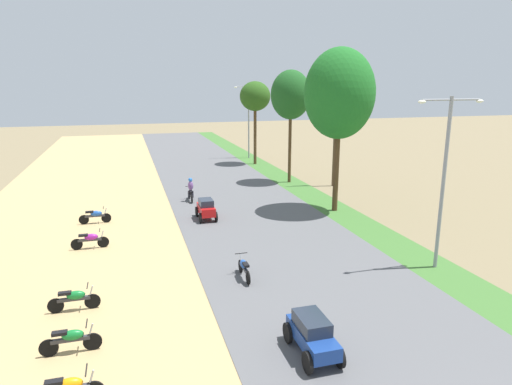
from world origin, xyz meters
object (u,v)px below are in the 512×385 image
(parked_motorbike_fifth, at_px, (95,215))
(median_tree_third, at_px, (255,97))
(median_tree_second, at_px, (291,95))
(streetlamp_mid, at_px, (249,117))
(parked_motorbike_third, at_px, (75,298))
(streetlamp_near, at_px, (444,172))
(parked_motorbike_second, at_px, (71,338))
(parked_motorbike_fourth, at_px, (90,239))
(car_sedan_blue, at_px, (312,334))
(car_hatchback_red, at_px, (206,208))
(motorbike_ahead_third, at_px, (191,190))
(median_tree_nearest, at_px, (339,94))
(utility_pole_near, at_px, (335,131))
(motorbike_ahead_second, at_px, (244,267))

(parked_motorbike_fifth, bearing_deg, median_tree_third, 48.86)
(median_tree_second, distance_m, streetlamp_mid, 13.18)
(parked_motorbike_fifth, bearing_deg, parked_motorbike_third, -90.78)
(median_tree_second, distance_m, streetlamp_near, 18.68)
(median_tree_second, height_order, streetlamp_near, median_tree_second)
(parked_motorbike_second, bearing_deg, parked_motorbike_fourth, 90.19)
(median_tree_third, bearing_deg, streetlamp_near, -89.19)
(parked_motorbike_third, distance_m, car_sedan_blue, 8.62)
(parked_motorbike_fourth, xyz_separation_m, car_sedan_blue, (6.99, -11.32, 0.19))
(streetlamp_near, height_order, car_hatchback_red, streetlamp_near)
(median_tree_third, bearing_deg, motorbike_ahead_third, -122.83)
(streetlamp_near, distance_m, streetlamp_mid, 31.41)
(parked_motorbike_fifth, distance_m, car_sedan_blue, 17.09)
(median_tree_nearest, distance_m, utility_pole_near, 8.02)
(parked_motorbike_fifth, height_order, streetlamp_near, streetlamp_near)
(parked_motorbike_second, bearing_deg, median_tree_third, 64.31)
(parked_motorbike_second, height_order, streetlamp_mid, streetlamp_mid)
(streetlamp_near, bearing_deg, parked_motorbike_third, 179.07)
(car_sedan_blue, relative_size, motorbike_ahead_second, 1.26)
(parked_motorbike_fourth, distance_m, streetlamp_near, 16.79)
(parked_motorbike_second, relative_size, median_tree_second, 0.20)
(motorbike_ahead_second, bearing_deg, median_tree_nearest, 45.55)
(parked_motorbike_second, xyz_separation_m, car_hatchback_red, (6.33, 12.53, 0.19))
(parked_motorbike_fourth, relative_size, parked_motorbike_fifth, 1.00)
(parked_motorbike_fifth, relative_size, car_sedan_blue, 0.80)
(parked_motorbike_fourth, bearing_deg, median_tree_third, 55.19)
(median_tree_nearest, bearing_deg, utility_pole_near, 65.15)
(median_tree_third, xyz_separation_m, motorbike_ahead_third, (-8.43, -13.07, -5.88))
(median_tree_third, distance_m, motorbike_ahead_second, 28.28)
(median_tree_second, height_order, motorbike_ahead_third, median_tree_second)
(parked_motorbike_third, distance_m, parked_motorbike_fifth, 10.75)
(streetlamp_near, bearing_deg, parked_motorbike_fourth, 155.75)
(median_tree_third, distance_m, motorbike_ahead_third, 16.63)
(median_tree_nearest, bearing_deg, car_hatchback_red, 177.45)
(median_tree_nearest, xyz_separation_m, median_tree_third, (-0.15, 17.96, -0.66))
(median_tree_second, height_order, median_tree_third, median_tree_second)
(motorbike_ahead_third, bearing_deg, median_tree_third, 57.17)
(median_tree_nearest, bearing_deg, motorbike_ahead_third, 150.35)
(median_tree_third, xyz_separation_m, car_hatchback_red, (-8.15, -17.59, -5.99))
(streetlamp_mid, bearing_deg, utility_pole_near, -79.10)
(motorbike_ahead_second, bearing_deg, parked_motorbike_second, -149.61)
(car_hatchback_red, bearing_deg, median_tree_second, 45.01)
(median_tree_second, relative_size, utility_pole_near, 1.07)
(median_tree_nearest, distance_m, motorbike_ahead_second, 13.63)
(streetlamp_near, xyz_separation_m, car_hatchback_red, (-8.54, 10.00, -3.64))
(median_tree_second, bearing_deg, motorbike_ahead_third, -155.67)
(car_hatchback_red, height_order, motorbike_ahead_second, car_hatchback_red)
(parked_motorbike_fifth, distance_m, motorbike_ahead_second, 11.68)
(median_tree_nearest, bearing_deg, streetlamp_mid, 89.37)
(median_tree_third, height_order, streetlamp_mid, median_tree_third)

